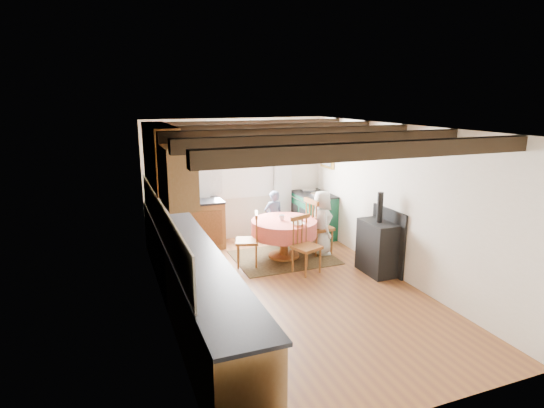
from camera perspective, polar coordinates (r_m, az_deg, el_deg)
name	(u,v)px	position (r m, az deg, el deg)	size (l,w,h in m)	color
floor	(292,292)	(6.61, 2.55, -11.29)	(3.60, 5.50, 0.00)	brown
ceiling	(293,127)	(6.00, 2.80, 9.94)	(3.60, 5.50, 0.00)	white
wall_back	(236,180)	(8.73, -4.63, 3.17)	(3.60, 0.00, 2.40)	silver
wall_front	(424,292)	(3.99, 19.09, -10.70)	(3.60, 0.00, 2.40)	silver
wall_left	(162,226)	(5.74, -14.03, -2.84)	(0.00, 5.50, 2.40)	silver
wall_right	(398,202)	(7.10, 16.08, 0.21)	(0.00, 5.50, 2.40)	silver
beam_a	(380,150)	(4.27, 13.79, 6.78)	(3.60, 0.16, 0.16)	black
beam_b	(329,141)	(5.12, 7.37, 8.16)	(3.60, 0.16, 0.16)	black
beam_c	(293,134)	(6.01, 2.79, 9.08)	(3.60, 0.16, 0.16)	black
beam_d	(267,129)	(6.93, -0.61, 9.72)	(3.60, 0.16, 0.16)	black
beam_e	(247,125)	(7.88, -3.20, 10.19)	(3.60, 0.16, 0.16)	black
splash_left	(161,220)	(6.03, -14.21, -2.05)	(0.02, 4.50, 0.55)	beige
splash_back	(186,183)	(8.48, -11.09, 2.64)	(1.40, 0.02, 0.55)	beige
base_cabinet_left	(189,279)	(6.04, -10.75, -9.50)	(0.60, 5.30, 0.88)	brown
base_cabinet_back	(188,226)	(8.38, -10.84, -2.82)	(1.30, 0.60, 0.88)	brown
worktop_left	(189,246)	(5.87, -10.76, -5.35)	(0.64, 5.30, 0.04)	black
worktop_back	(187,202)	(8.25, -10.96, 0.20)	(1.30, 0.64, 0.04)	black
wall_cabinet_glass	(160,155)	(6.78, -14.30, 6.15)	(0.34, 1.80, 0.90)	brown
wall_cabinet_solid	(177,175)	(5.31, -12.23, 3.71)	(0.34, 0.90, 0.70)	brown
window_frame	(241,159)	(8.68, -4.02, 5.79)	(1.34, 0.03, 1.54)	white
window_pane	(241,159)	(8.68, -4.03, 5.80)	(1.20, 0.01, 1.40)	white
curtain_left	(200,188)	(8.47, -9.30, 2.02)	(0.35, 0.10, 2.10)	silver
curtain_right	(283,182)	(8.96, 1.40, 2.84)	(0.35, 0.10, 2.10)	silver
curtain_rod	(242,129)	(8.53, -3.92, 9.71)	(0.03, 0.03, 2.00)	black
wall_picture	(327,153)	(8.91, 7.20, 6.58)	(0.04, 0.50, 0.60)	gold
wall_plate	(286,152)	(8.97, 1.84, 6.73)	(0.30, 0.30, 0.02)	silver
rug	(284,257)	(7.90, 1.54, -6.93)	(1.73, 1.35, 0.01)	black
dining_table	(284,239)	(7.79, 1.55, -4.58)	(1.15, 1.15, 0.70)	#E95E47
chair_near	(307,245)	(7.14, 4.52, -5.34)	(0.40, 0.42, 0.94)	#945324
chair_left	(247,239)	(7.44, -3.26, -4.56)	(0.40, 0.42, 0.93)	#945324
chair_right	(319,226)	(8.05, 6.11, -2.81)	(0.44, 0.46, 1.03)	#945324
aga_range	(313,214)	(9.00, 5.32, -1.36)	(0.65, 1.00, 0.92)	#11472E
cast_iron_stove	(378,233)	(7.24, 13.62, -3.72)	(0.40, 0.67, 1.34)	black
child_far	(274,218)	(8.45, 0.20, -1.79)	(0.39, 0.25, 1.06)	#3F4D67
child_right	(322,223)	(7.96, 6.46, -2.44)	(0.58, 0.37, 1.18)	beige
bowl_a	(298,224)	(7.37, 3.36, -2.61)	(0.22, 0.22, 0.05)	silver
bowl_b	(298,220)	(7.63, 3.43, -2.04)	(0.18, 0.18, 0.05)	silver
cup	(282,218)	(7.67, 1.27, -1.78)	(0.10, 0.10, 0.10)	silver
canister_tall	(173,196)	(8.20, -12.72, 0.99)	(0.13, 0.13, 0.23)	#262628
canister_wide	(192,194)	(8.36, -10.29, 1.29)	(0.19, 0.19, 0.21)	#262628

